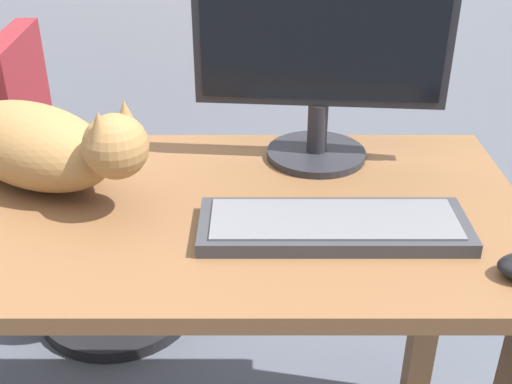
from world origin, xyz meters
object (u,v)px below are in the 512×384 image
keyboard (334,226)px  cat (41,145)px  office_chair (90,209)px  monitor (322,48)px

keyboard → cat: 0.55m
office_chair → monitor: bearing=-35.0°
cat → monitor: bearing=12.6°
monitor → keyboard: (0.00, -0.28, -0.21)m
office_chair → cat: size_ratio=1.69×
keyboard → office_chair: bearing=130.9°
monitor → cat: size_ratio=0.91×
monitor → keyboard: 0.35m
office_chair → keyboard: office_chair is taller
keyboard → cat: cat is taller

